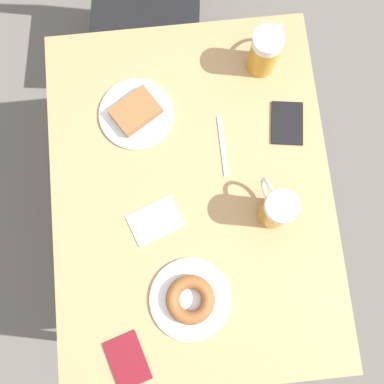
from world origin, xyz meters
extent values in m
plane|color=#666059|center=(0.00, 0.00, 0.00)|extent=(8.00, 8.00, 0.00)
cube|color=tan|center=(0.00, 0.00, 0.69)|extent=(0.77, 1.02, 0.03)
cylinder|color=black|center=(-0.34, -0.47, 0.34)|extent=(0.04, 0.04, 0.68)
cylinder|color=black|center=(0.34, -0.47, 0.34)|extent=(0.04, 0.04, 0.68)
cylinder|color=black|center=(-0.34, 0.47, 0.34)|extent=(0.04, 0.04, 0.68)
cylinder|color=black|center=(0.34, 0.47, 0.34)|extent=(0.04, 0.04, 0.68)
cube|color=black|center=(-0.09, 0.80, 0.43)|extent=(0.45, 0.45, 0.02)
cylinder|color=black|center=(-0.29, 0.65, 0.21)|extent=(0.03, 0.03, 0.42)
cylinder|color=black|center=(0.06, 0.60, 0.21)|extent=(0.03, 0.03, 0.42)
cylinder|color=silver|center=(-0.13, 0.24, 0.71)|extent=(0.21, 0.21, 0.01)
cube|color=brown|center=(-0.13, 0.24, 0.73)|extent=(0.15, 0.14, 0.03)
cylinder|color=silver|center=(-0.03, -0.28, 0.71)|extent=(0.21, 0.21, 0.01)
torus|color=brown|center=(-0.03, -0.28, 0.74)|extent=(0.13, 0.13, 0.04)
cylinder|color=#C68C23|center=(0.24, 0.36, 0.77)|extent=(0.08, 0.08, 0.12)
cylinder|color=white|center=(0.24, 0.36, 0.84)|extent=(0.08, 0.08, 0.03)
torus|color=silver|center=(0.26, 0.39, 0.78)|extent=(0.06, 0.08, 0.09)
cylinder|color=#C68C23|center=(0.21, -0.08, 0.77)|extent=(0.08, 0.08, 0.12)
cylinder|color=white|center=(0.21, -0.08, 0.84)|extent=(0.08, 0.08, 0.03)
torus|color=silver|center=(0.20, -0.03, 0.78)|extent=(0.04, 0.09, 0.09)
cube|color=white|center=(-0.11, -0.07, 0.71)|extent=(0.16, 0.13, 0.00)
cube|color=silver|center=(0.10, 0.13, 0.71)|extent=(0.01, 0.17, 0.00)
cube|color=black|center=(0.29, 0.17, 0.71)|extent=(0.11, 0.14, 0.01)
cube|color=maroon|center=(-0.21, -0.41, 0.71)|extent=(0.12, 0.15, 0.01)
camera|label=1|loc=(-0.02, -0.21, 1.86)|focal=40.00mm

